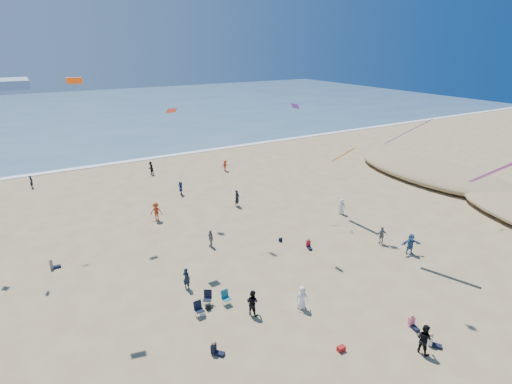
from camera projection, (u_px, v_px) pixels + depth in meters
ground at (302, 379)px, 20.41m from camera, size 220.00×220.00×0.00m
ocean at (68, 113)px, 97.05m from camera, size 220.00×100.00×0.06m
surf_line at (112, 164)px, 56.71m from camera, size 220.00×1.20×0.08m
standing_flyers at (238, 231)px, 34.51m from camera, size 30.29×42.12×1.92m
seated_group at (274, 295)px, 26.47m from camera, size 19.75×20.79×0.84m
chair_cluster at (211, 302)px, 25.67m from camera, size 2.64×1.53×1.00m
white_tote at (202, 313)px, 25.14m from camera, size 0.35×0.20×0.40m
black_backpack at (208, 307)px, 25.70m from camera, size 0.30×0.22×0.38m
cooler at (341, 349)px, 22.24m from camera, size 0.45×0.30×0.30m
navy_bag at (281, 240)px, 34.50m from camera, size 0.28×0.18×0.34m
kites_aloft at (295, 53)px, 30.08m from camera, size 43.91×36.99×26.78m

